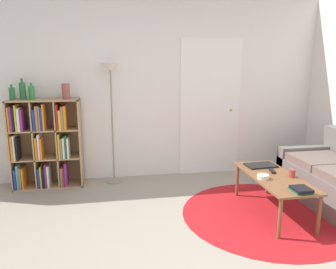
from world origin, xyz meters
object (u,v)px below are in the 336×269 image
object	(u,v)px
bottle_right	(32,93)
vase_on_shelf	(66,91)
floor_lamp	(111,83)
bottle_left	(12,94)
laptop	(261,165)
coffee_table	(274,180)
cup	(292,173)
bowl	(263,177)
bookshelf	(44,144)
bottle_middle	(23,91)

from	to	relation	value
bottle_right	vase_on_shelf	size ratio (longest dim) A/B	1.06
floor_lamp	bottle_left	size ratio (longest dim) A/B	8.29
laptop	bottle_right	xyz separation A→B (m)	(-2.77, 0.99, 0.84)
coffee_table	cup	bearing A→B (deg)	-20.60
bowl	bottle_right	xyz separation A→B (m)	(-2.60, 1.41, 0.83)
bookshelf	vase_on_shelf	xyz separation A→B (m)	(0.33, 0.00, 0.70)
bottle_middle	cup	bearing A→B (deg)	-25.11
floor_lamp	bottle_left	distance (m)	1.26
cup	bottle_right	size ratio (longest dim) A/B	0.40
bottle_right	bookshelf	bearing A→B (deg)	-9.69
cup	laptop	bearing A→B (deg)	110.16
bowl	bottle_middle	distance (m)	3.17
bookshelf	bowl	world-z (taller)	bookshelf
floor_lamp	bottle_middle	size ratio (longest dim) A/B	6.08
bottle_left	bottle_middle	size ratio (longest dim) A/B	0.73
vase_on_shelf	coffee_table	bearing A→B (deg)	-29.87
coffee_table	bottle_left	size ratio (longest dim) A/B	5.74
bottle_middle	bottle_right	size ratio (longest dim) A/B	1.26
cup	bottle_middle	bearing A→B (deg)	154.89
floor_lamp	bowl	size ratio (longest dim) A/B	13.30
bottle_left	bookshelf	bearing A→B (deg)	2.48
bottle_middle	vase_on_shelf	size ratio (longest dim) A/B	1.34
bottle_right	bottle_left	bearing A→B (deg)	-172.15
cup	vase_on_shelf	distance (m)	2.98
vase_on_shelf	bottle_middle	bearing A→B (deg)	177.29
laptop	bottle_right	bearing A→B (deg)	160.41
coffee_table	bottle_left	distance (m)	3.39
bottle_left	vase_on_shelf	bearing A→B (deg)	1.35
laptop	bottle_right	distance (m)	3.06
cup	bottle_middle	size ratio (longest dim) A/B	0.32
bottle_middle	bottle_right	bearing A→B (deg)	-4.83
bowl	bottle_left	distance (m)	3.25
bookshelf	cup	distance (m)	3.16
bottle_right	vase_on_shelf	xyz separation A→B (m)	(0.43, -0.02, 0.01)
vase_on_shelf	laptop	bearing A→B (deg)	-22.53
bookshelf	bottle_right	bearing A→B (deg)	170.31
bowl	bottle_left	world-z (taller)	bottle_left
coffee_table	laptop	size ratio (longest dim) A/B	3.11
coffee_table	bottle_right	distance (m)	3.20
bottle_middle	bottle_right	xyz separation A→B (m)	(0.11, -0.01, -0.02)
laptop	bottle_middle	bearing A→B (deg)	160.94
laptop	bottle_right	size ratio (longest dim) A/B	1.71
cup	vase_on_shelf	xyz separation A→B (m)	(-2.50, 1.40, 0.82)
coffee_table	bottle_middle	bearing A→B (deg)	154.63
bowl	cup	size ratio (longest dim) A/B	1.43
floor_lamp	cup	distance (m)	2.54
bottle_left	bottle_right	xyz separation A→B (m)	(0.23, 0.03, 0.01)
bottle_middle	bottle_right	world-z (taller)	bottle_middle
bottle_left	bottle_middle	world-z (taller)	bottle_middle
bookshelf	coffee_table	xyz separation A→B (m)	(2.66, -1.33, -0.20)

